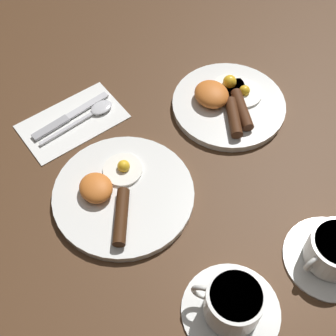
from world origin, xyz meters
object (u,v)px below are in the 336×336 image
Objects in this scene: breakfast_plate_far at (228,103)px; spoon at (94,112)px; breakfast_plate_near at (121,194)px; teacup_near at (232,305)px; teacup_far at (333,252)px; knife at (67,118)px.

breakfast_plate_far is 0.28m from spoon.
spoon is at bearing -118.53° from breakfast_plate_far.
breakfast_plate_far reaches higher than breakfast_plate_near.
teacup_near is (0.28, 0.04, 0.02)m from breakfast_plate_near.
teacup_near is 0.19m from teacup_far.
teacup_far is at bearing 38.47° from breakfast_plate_near.
spoon is at bearing 165.80° from breakfast_plate_near.
breakfast_plate_near is at bearing -111.55° from spoon.
breakfast_plate_near is 0.38m from teacup_far.
knife is at bearing -116.59° from breakfast_plate_far.
teacup_near is 0.50m from knife.
knife is at bearing -155.32° from teacup_far.
spoon is (-0.48, 0.01, -0.02)m from teacup_near.
spoon is (-0.13, -0.24, -0.01)m from breakfast_plate_far.
breakfast_plate_far is 0.37m from teacup_far.
teacup_far is at bearing 84.48° from teacup_near.
breakfast_plate_far is at bearing 143.90° from teacup_near.
teacup_near is at bearing 8.47° from breakfast_plate_near.
spoon is (-0.50, -0.18, -0.02)m from teacup_far.
breakfast_plate_far is 1.51× the size of teacup_far.
knife is (-0.15, -0.30, -0.01)m from breakfast_plate_far.
breakfast_plate_far is at bearing 103.69° from breakfast_plate_near.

